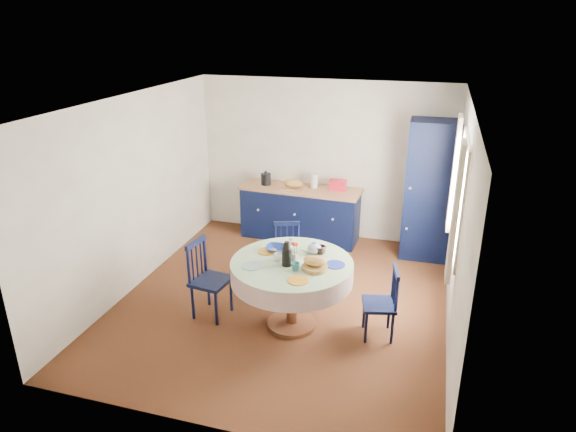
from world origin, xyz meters
name	(u,v)px	position (x,y,z in m)	size (l,w,h in m)	color
floor	(283,300)	(0.00, 0.00, 0.00)	(4.50, 4.50, 0.00)	black
ceiling	(282,102)	(0.00, 0.00, 2.50)	(4.50, 4.50, 0.00)	white
wall_back	(324,160)	(0.00, 2.25, 1.25)	(4.00, 0.02, 2.50)	white
wall_left	(134,193)	(-2.00, 0.00, 1.25)	(0.02, 4.50, 2.50)	white
wall_right	(459,227)	(2.00, 0.00, 1.25)	(0.02, 4.50, 2.50)	white
window	(457,194)	(1.95, 0.30, 1.52)	(0.10, 1.74, 1.45)	white
kitchen_counter	(300,212)	(-0.31, 1.96, 0.44)	(1.94, 0.69, 1.09)	black
pantry_cabinet	(430,191)	(1.66, 1.85, 1.02)	(0.72, 0.53, 2.05)	black
dining_table	(292,272)	(0.27, -0.52, 0.71)	(1.37, 1.37, 1.11)	#5C311A
chair_left	(208,278)	(-0.76, -0.55, 0.48)	(0.46, 0.48, 0.95)	black
chair_far	(287,254)	(-0.08, 0.44, 0.43)	(0.48, 0.47, 0.85)	black
chair_right	(382,303)	(1.28, -0.43, 0.42)	(0.43, 0.44, 0.84)	black
mug_a	(279,257)	(0.11, -0.54, 0.88)	(0.11, 0.11, 0.09)	silver
mug_b	(295,267)	(0.35, -0.71, 0.88)	(0.10, 0.10, 0.09)	#2E6E7D
mug_c	(321,250)	(0.52, -0.24, 0.88)	(0.13, 0.13, 0.10)	black
mug_d	(290,243)	(0.13, -0.16, 0.88)	(0.11, 0.11, 0.10)	silver
cobalt_bowl	(276,249)	(0.01, -0.30, 0.86)	(0.24, 0.24, 0.06)	navy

